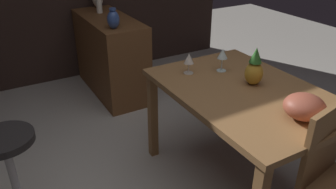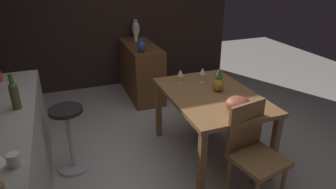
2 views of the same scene
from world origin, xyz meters
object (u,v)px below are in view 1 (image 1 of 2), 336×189
Objects in this scene: wine_glass_right at (189,59)px; wine_glass_left at (223,55)px; vase_ceramic_blue at (113,19)px; pillar_candle_tall at (99,4)px; dining_table at (244,102)px; pineapple_centerpiece at (254,69)px; fruit_bowl at (304,107)px; bar_stool at (15,183)px; sideboard_cabinet at (111,56)px.

wine_glass_left is at bearing -109.76° from wine_glass_right.
pillar_candle_tall is at bearing -7.94° from vase_ceramic_blue.
dining_table is 0.38m from wine_glass_left.
wine_glass_left is at bearing 8.91° from pineapple_centerpiece.
bar_stool is at bearing 63.85° from fruit_bowl.
dining_table is at bearing -101.79° from bar_stool.
dining_table is at bearing -173.46° from pillar_candle_tall.
pillar_candle_tall is at bearing 9.22° from pineapple_centerpiece.
sideboard_cabinet is 4.37× the size of pineapple_centerpiece.
bar_stool is 1.53m from wine_glass_left.
pillar_candle_tall is 1.10× the size of vase_ceramic_blue.
bar_stool is 4.14× the size of wine_glass_left.
pillar_candle_tall is at bearing 1.99° from wine_glass_right.
vase_ceramic_blue is (1.42, 0.32, 0.26)m from dining_table.
pineapple_centerpiece is at bearing -66.98° from dining_table.
bar_stool is at bearing 80.35° from pineapple_centerpiece.
fruit_bowl is 1.19× the size of vase_ceramic_blue.
vase_ceramic_blue is at bearing 11.06° from fruit_bowl.
pineapple_centerpiece is at bearing -170.78° from pillar_candle_tall.
pillar_candle_tall reaches higher than bar_stool.
bar_stool is 1.65m from vase_ceramic_blue.
sideboard_cabinet is (1.82, 0.23, -0.24)m from dining_table.
pillar_candle_tall is at bearing 6.28° from fruit_bowl.
pineapple_centerpiece is 0.46m from fruit_bowl.
bar_stool is 1.32m from wine_glass_right.
wine_glass_left is 1.17m from vase_ceramic_blue.
dining_table is 2.08m from pillar_candle_tall.
fruit_bowl is (-0.81, -0.21, -0.04)m from wine_glass_right.
wine_glass_right is at bearing -177.77° from sideboard_cabinet.
sideboard_cabinet reaches higher than bar_stool.
sideboard_cabinet is at bearing 10.56° from wine_glass_left.
vase_ceramic_blue reaches higher than sideboard_cabinet.
pillar_candle_tall reaches higher than sideboard_cabinet.
vase_ceramic_blue reaches higher than dining_table.
dining_table is 0.22m from pineapple_centerpiece.
wine_glass_right is 0.72× the size of pillar_candle_tall.
pillar_candle_tall is at bearing 6.54° from dining_table.
sideboard_cabinet is 1.61× the size of bar_stool.
wine_glass_left reaches higher than bar_stool.
pineapple_centerpiece reaches higher than sideboard_cabinet.
dining_table reaches higher than bar_stool.
sideboard_cabinet is 2.29m from fruit_bowl.
bar_stool is at bearing 136.24° from vase_ceramic_blue.
vase_ceramic_blue reaches higher than wine_glass_left.
bar_stool is (0.29, 1.40, -0.28)m from dining_table.
wine_glass_right is 0.59× the size of pineapple_centerpiece.
vase_ceramic_blue is at bearing 172.06° from pillar_candle_tall.
sideboard_cabinet is 5.89× the size of vase_ceramic_blue.
sideboard_cabinet is 1.93m from bar_stool.
bar_stool is 3.08× the size of fruit_bowl.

